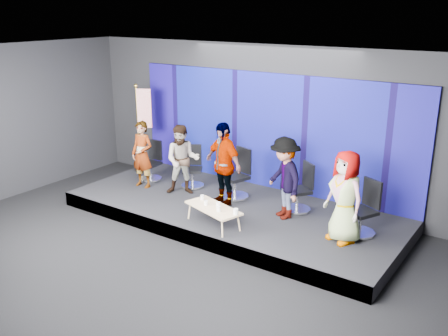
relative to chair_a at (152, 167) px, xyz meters
The scene contains 21 objects.
ground 3.79m from the chair_a, 47.84° to the right, with size 10.00×10.00×0.00m, color black.
room_walls 4.16m from the chair_a, 47.84° to the right, with size 10.02×8.02×3.51m.
riser 2.57m from the chair_a, ahead, with size 7.00×3.00×0.30m, color black.
backdrop 2.95m from the chair_a, 25.03° to the left, with size 7.00×0.08×2.60m, color #140860.
chair_a is the anchor object (origin of this frame).
panelist_a 0.67m from the chair_a, 69.87° to the right, with size 0.56×0.37×1.53m, color black.
chair_b 1.12m from the chair_a, ahead, with size 0.75×0.75×0.96m.
panelist_b 1.34m from the chair_a, 14.01° to the right, with size 0.75×0.59×1.55m, color black.
chair_c 2.33m from the chair_a, ahead, with size 0.76×0.76×1.09m.
panelist_c 2.40m from the chair_a, ahead, with size 1.03×0.43×1.76m, color black.
chair_d 3.79m from the chair_a, ahead, with size 0.79×0.79×1.00m.
panelist_d 3.71m from the chair_a, ahead, with size 1.05×0.60×1.62m, color black.
chair_e 5.22m from the chair_a, ahead, with size 0.77×0.77×1.02m.
panelist_e 5.08m from the chair_a, ahead, with size 0.81×0.53×1.66m, color black.
coffee_table 3.05m from the chair_a, 25.17° to the right, with size 1.28×0.82×0.36m.
mug_a 2.61m from the chair_a, 25.20° to the right, with size 0.08×0.08×0.09m, color silver.
mug_b 2.89m from the chair_a, 26.58° to the right, with size 0.07×0.07×0.09m, color silver.
mug_c 3.11m from the chair_a, 23.82° to the right, with size 0.09×0.09×0.10m, color silver.
mug_d 3.28m from the chair_a, 25.35° to the right, with size 0.08×0.08×0.09m, color silver.
mug_e 3.56m from the chair_a, 22.24° to the right, with size 0.09×0.09×0.11m, color silver.
flag_stand 1.14m from the chair_a, 146.95° to the left, with size 0.47×0.34×2.19m.
Camera 1 is at (5.36, -5.57, 4.25)m, focal length 40.00 mm.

